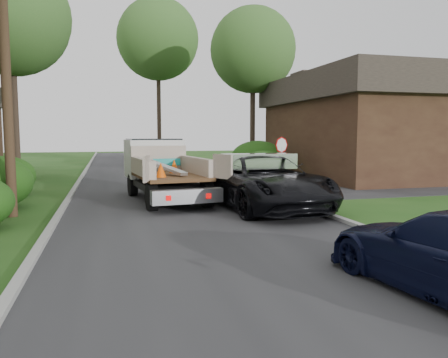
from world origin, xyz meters
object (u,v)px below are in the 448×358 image
tree_left_far (11,17)px  utility_pole (5,48)px  tree_right_far (253,50)px  flatbed_truck (160,166)px  tree_center_far (158,39)px  stop_sign (281,152)px  house_right (369,125)px  black_pickup (263,182)px

tree_left_far → utility_pole: bearing=-80.5°
tree_right_far → flatbed_truck: (-8.01, -11.97, -7.17)m
tree_right_far → tree_center_far: bearing=118.8°
stop_sign → utility_pole: 11.91m
flatbed_truck → tree_left_far: bearing=121.8°
house_right → flatbed_truck: bearing=-156.2°
utility_pole → flatbed_truck: size_ratio=1.52×
stop_sign → black_pickup: size_ratio=0.37×
house_right → tree_left_far: size_ratio=1.06×
tree_left_far → tree_right_far: tree_left_far is taller
house_right → tree_center_far: size_ratio=0.89×
utility_pole → flatbed_truck: utility_pole is taller
tree_left_far → house_right: bearing=-8.3°
stop_sign → tree_right_far: size_ratio=0.22×
stop_sign → tree_left_far: tree_left_far is taller
tree_left_far → tree_right_far: bearing=11.3°
utility_pole → tree_left_far: 12.77m
tree_center_far → house_right: bearing=-55.5°
house_right → tree_center_far: tree_center_far is taller
utility_pole → house_right: (18.48, 9.02, -2.01)m
tree_center_far → utility_pole: bearing=-106.6°
flatbed_truck → black_pickup: (3.19, -3.53, -0.38)m
house_right → black_pickup: bearing=-137.4°
stop_sign → tree_center_far: 23.15m
tree_right_far → tree_center_far: 11.68m
utility_pole → tree_left_far: size_ratio=0.82×
tree_center_far → tree_right_far: bearing=-61.2°
tree_left_far → flatbed_truck: bearing=-52.1°
stop_sign → utility_pole: size_ratio=0.25×
utility_pole → black_pickup: size_ratio=1.50×
tree_right_far → black_pickup: tree_right_far is taller
house_right → flatbed_truck: 14.89m
stop_sign → utility_pole: (-10.68, -4.02, 3.40)m
tree_left_far → stop_sign: bearing=-32.2°
stop_sign → utility_pole: bearing=-159.4°
stop_sign → flatbed_truck: 5.81m
tree_center_far → flatbed_truck: tree_center_far is taller
tree_center_far → black_pickup: 27.42m
flatbed_truck → stop_sign: bearing=3.4°
utility_pole → tree_right_far: bearing=49.2°
house_right → tree_right_far: bearing=132.5°
utility_pole → tree_right_far: (12.98, 15.02, 3.31)m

